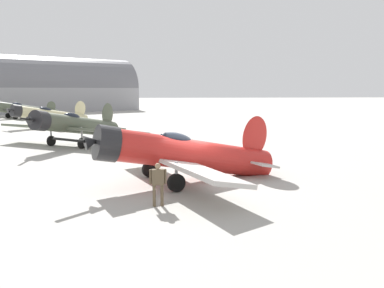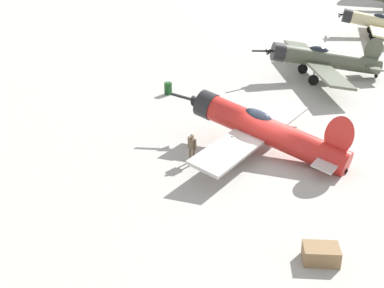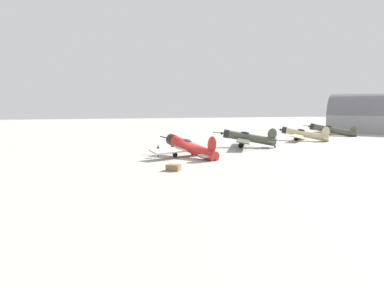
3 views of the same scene
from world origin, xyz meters
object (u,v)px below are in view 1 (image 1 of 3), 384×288
object	(u,v)px
airplane_foreground	(183,154)
airplane_mid_apron	(75,125)
airplane_far_line	(48,115)
ground_crew_mechanic	(158,180)
airplane_outer_stand	(21,110)

from	to	relation	value
airplane_foreground	airplane_mid_apron	size ratio (longest dim) A/B	0.90
airplane_foreground	airplane_far_line	bearing A→B (deg)	-86.23
airplane_mid_apron	ground_crew_mechanic	bearing A→B (deg)	52.10
airplane_foreground	ground_crew_mechanic	size ratio (longest dim) A/B	6.64
airplane_foreground	airplane_outer_stand	distance (m)	50.35
airplane_mid_apron	airplane_far_line	size ratio (longest dim) A/B	1.23
airplane_far_line	airplane_outer_stand	bearing A→B (deg)	-102.71
airplane_foreground	ground_crew_mechanic	world-z (taller)	airplane_foreground
airplane_far_line	airplane_outer_stand	xyz separation A→B (m)	(-15.26, -7.87, -0.02)
airplane_far_line	ground_crew_mechanic	xyz separation A→B (m)	(34.27, 12.26, -0.36)
airplane_far_line	ground_crew_mechanic	bearing A→B (deg)	69.72
airplane_outer_stand	ground_crew_mechanic	bearing A→B (deg)	75.76
airplane_foreground	airplane_mid_apron	xyz separation A→B (m)	(-13.36, -7.40, 0.26)
airplane_outer_stand	airplane_far_line	bearing A→B (deg)	80.91
airplane_mid_apron	airplane_outer_stand	world-z (taller)	airplane_mid_apron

